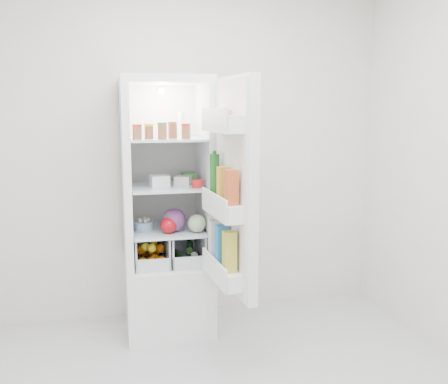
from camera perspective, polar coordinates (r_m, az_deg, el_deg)
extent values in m
cube|color=silver|center=(3.80, -4.16, 5.20)|extent=(3.00, 0.02, 2.60)
cube|color=silver|center=(0.99, 23.97, -8.26)|extent=(3.00, 0.02, 2.60)
cube|color=white|center=(3.72, -6.37, -11.55)|extent=(0.60, 0.60, 0.50)
cube|color=white|center=(3.48, -6.84, 12.58)|extent=(0.60, 0.60, 0.05)
cube|color=white|center=(3.78, -7.10, 2.45)|extent=(0.60, 0.05, 1.25)
cube|color=white|center=(3.49, -11.13, 1.76)|extent=(0.05, 0.60, 1.25)
cube|color=white|center=(3.55, -2.21, 2.06)|extent=(0.05, 0.60, 1.25)
cube|color=white|center=(3.75, -7.05, 2.40)|extent=(0.50, 0.01, 1.25)
sphere|color=white|center=(3.69, -7.18, 11.39)|extent=(0.05, 0.05, 0.05)
cube|color=silver|center=(3.55, -6.47, -4.30)|extent=(0.49, 0.53, 0.01)
cube|color=silver|center=(3.49, -6.56, 0.64)|extent=(0.49, 0.53, 0.02)
cube|color=silver|center=(3.46, -6.67, 6.05)|extent=(0.49, 0.53, 0.02)
cylinder|color=#B21919|center=(3.30, -9.90, 6.69)|extent=(0.06, 0.06, 0.08)
cylinder|color=gold|center=(3.36, -8.57, 6.77)|extent=(0.06, 0.06, 0.08)
cylinder|color=#267226|center=(3.29, -7.06, 6.74)|extent=(0.06, 0.06, 0.08)
cylinder|color=brown|center=(3.39, -5.89, 6.85)|extent=(0.06, 0.06, 0.08)
cylinder|color=#B21919|center=(3.34, -4.36, 6.83)|extent=(0.06, 0.06, 0.08)
cylinder|color=white|center=(3.57, -4.84, 7.71)|extent=(0.06, 0.06, 0.17)
cube|color=white|center=(3.43, -7.40, 1.25)|extent=(0.14, 0.14, 0.08)
cube|color=white|center=(3.50, -4.72, 1.32)|extent=(0.14, 0.14, 0.06)
cylinder|color=red|center=(3.37, -2.99, 0.96)|extent=(0.10, 0.10, 0.05)
cube|color=#429248|center=(3.60, -4.06, 1.66)|extent=(0.10, 0.13, 0.07)
sphere|color=#4D1B51|center=(3.45, -5.73, -3.20)|extent=(0.16, 0.16, 0.16)
sphere|color=red|center=(3.41, -6.31, -3.81)|extent=(0.11, 0.11, 0.11)
cylinder|color=#87ACC9|center=(3.52, -9.14, -3.84)|extent=(0.15, 0.15, 0.06)
sphere|color=#A0BA8C|center=(3.42, -3.12, -3.61)|extent=(0.12, 0.12, 0.12)
sphere|color=orange|center=(3.47, -9.28, -7.95)|extent=(0.07, 0.07, 0.07)
sphere|color=orange|center=(3.48, -8.21, -7.90)|extent=(0.07, 0.07, 0.07)
sphere|color=orange|center=(3.48, -7.13, -7.84)|extent=(0.07, 0.07, 0.07)
sphere|color=orange|center=(3.57, -9.43, -6.53)|extent=(0.07, 0.07, 0.07)
sphere|color=orange|center=(3.58, -8.39, -6.49)|extent=(0.07, 0.07, 0.07)
sphere|color=orange|center=(3.58, -7.35, -6.44)|extent=(0.07, 0.07, 0.07)
sphere|color=orange|center=(3.71, -8.99, -6.82)|extent=(0.07, 0.07, 0.07)
sphere|color=orange|center=(3.71, -7.90, -6.77)|extent=(0.07, 0.07, 0.07)
sphere|color=orange|center=(3.54, -7.96, -7.59)|extent=(0.07, 0.07, 0.07)
sphere|color=yellow|center=(3.51, -8.98, -6.23)|extent=(0.06, 0.06, 0.06)
sphere|color=yellow|center=(3.62, -7.99, -5.72)|extent=(0.06, 0.06, 0.06)
sphere|color=yellow|center=(3.47, -8.27, -6.38)|extent=(0.06, 0.06, 0.06)
cylinder|color=#224E1A|center=(3.62, -5.10, -7.32)|extent=(0.09, 0.21, 0.05)
cylinder|color=#224E1A|center=(3.66, -3.97, -6.28)|extent=(0.08, 0.21, 0.05)
sphere|color=white|center=(3.51, -4.17, -7.84)|extent=(0.05, 0.05, 0.05)
sphere|color=white|center=(3.53, -3.42, -7.23)|extent=(0.05, 0.05, 0.05)
cube|color=white|center=(2.99, 1.41, 0.65)|extent=(0.11, 0.60, 1.30)
cube|color=white|center=(2.98, 0.77, 0.62)|extent=(0.05, 0.56, 1.26)
cube|color=white|center=(2.93, -0.15, 7.84)|extent=(0.15, 0.51, 0.10)
cube|color=white|center=(2.98, -0.14, -1.80)|extent=(0.15, 0.51, 0.10)
cube|color=white|center=(3.09, -0.14, -9.10)|extent=(0.15, 0.51, 0.10)
sphere|color=#A9644C|center=(2.81, 0.48, 9.00)|extent=(0.05, 0.05, 0.05)
sphere|color=#A9644C|center=(2.88, -0.02, 9.01)|extent=(0.05, 0.05, 0.05)
sphere|color=#A9644C|center=(2.96, -0.49, 9.03)|extent=(0.05, 0.05, 0.05)
cylinder|color=#17521C|center=(3.09, -1.07, 1.99)|extent=(0.06, 0.06, 0.26)
cube|color=gold|center=(2.93, -0.07, 0.96)|extent=(0.07, 0.07, 0.20)
cube|color=#CA5123|center=(2.79, 0.85, 0.52)|extent=(0.07, 0.07, 0.20)
cube|color=white|center=(3.17, -1.05, -5.37)|extent=(0.08, 0.08, 0.24)
cube|color=#2984CD|center=(3.03, -0.24, -6.07)|extent=(0.08, 0.08, 0.24)
cube|color=gold|center=(2.90, 0.64, -6.83)|extent=(0.08, 0.08, 0.24)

